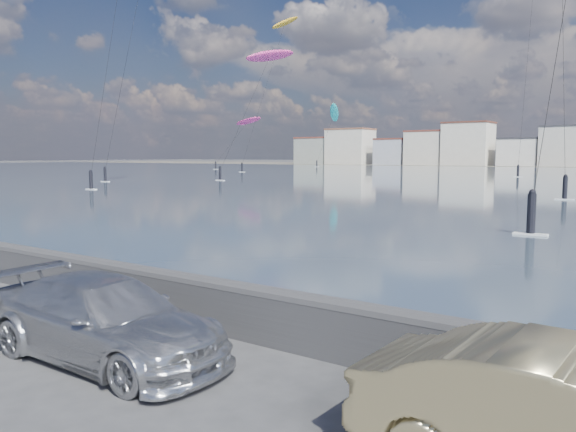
# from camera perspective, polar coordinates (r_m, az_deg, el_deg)

# --- Properties ---
(ground) EXTENTS (700.00, 700.00, 0.00)m
(ground) POSITION_cam_1_polar(r_m,az_deg,el_deg) (9.69, -19.36, -14.83)
(ground) COLOR #333335
(ground) RESTS_ON ground
(seawall) EXTENTS (400.00, 0.36, 1.08)m
(seawall) POSITION_cam_1_polar(r_m,az_deg,el_deg) (11.21, -8.11, -8.53)
(seawall) COLOR #28282B
(seawall) RESTS_ON ground
(car_silver) EXTENTS (4.77, 2.00, 1.38)m
(car_silver) POSITION_cam_1_polar(r_m,az_deg,el_deg) (10.01, -18.08, -9.95)
(car_silver) COLOR silver
(car_silver) RESTS_ON ground
(car_champagne) EXTENTS (4.56, 1.73, 1.48)m
(car_champagne) POSITION_cam_1_polar(r_m,az_deg,el_deg) (6.61, 27.25, -18.40)
(car_champagne) COLOR tan
(car_champagne) RESTS_ON ground
(kitesurfer_8) EXTENTS (9.07, 15.83, 14.00)m
(kitesurfer_8) POSITION_cam_1_polar(r_m,az_deg,el_deg) (150.96, -4.10, 9.53)
(kitesurfer_8) COLOR #E5338C
(kitesurfer_8) RESTS_ON ground
(kitesurfer_14) EXTENTS (4.91, 18.49, 20.57)m
(kitesurfer_14) POSITION_cam_1_polar(r_m,az_deg,el_deg) (89.54, -1.86, 15.85)
(kitesurfer_14) COLOR #E5338C
(kitesurfer_14) RESTS_ON ground
(kitesurfer_17) EXTENTS (5.71, 18.13, 20.07)m
(kitesurfer_17) POSITION_cam_1_polar(r_m,az_deg,el_deg) (180.76, 4.71, 10.36)
(kitesurfer_17) COLOR #19BFBF
(kitesurfer_17) RESTS_ON ground
(kitesurfer_18) EXTENTS (3.33, 19.61, 35.17)m
(kitesurfer_18) POSITION_cam_1_polar(r_m,az_deg,el_deg) (130.01, -0.34, 18.90)
(kitesurfer_18) COLOR #BF8C19
(kitesurfer_18) RESTS_ON ground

